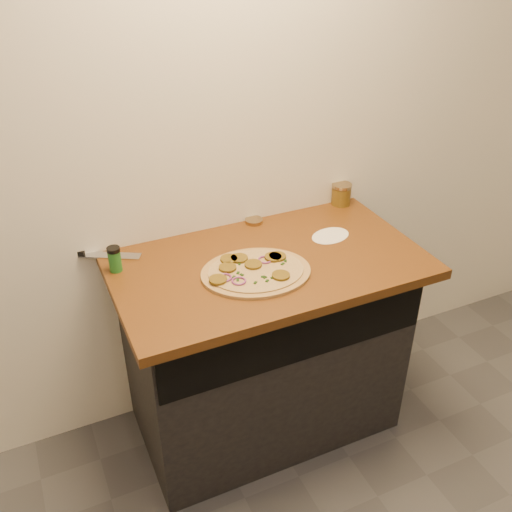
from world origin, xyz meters
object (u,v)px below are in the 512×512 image
salsa_jar (341,194)px  spice_shaker (115,259)px  chefs_knife (88,254)px  pizza (255,271)px

salsa_jar → spice_shaker: 1.07m
spice_shaker → chefs_knife: bearing=116.3°
pizza → spice_shaker: size_ratio=4.78×
salsa_jar → chefs_knife: bearing=178.8°
chefs_knife → spice_shaker: bearing=-63.7°
pizza → salsa_jar: size_ratio=4.79×
chefs_knife → spice_shaker: spice_shaker is taller
pizza → spice_shaker: 0.52m
salsa_jar → spice_shaker: size_ratio=1.00×
pizza → salsa_jar: 0.70m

